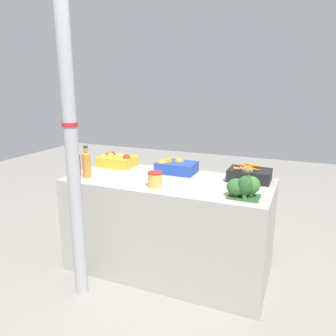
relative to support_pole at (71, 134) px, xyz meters
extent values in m
plane|color=gray|center=(0.50, 0.59, -1.28)|extent=(10.00, 10.00, 0.00)
cube|color=#B7B2A8|center=(0.50, 0.59, -0.86)|extent=(1.73, 0.77, 0.84)
cylinder|color=#B7BABF|center=(0.00, 0.00, 0.00)|extent=(0.10, 0.10, 2.56)
cylinder|color=red|center=(0.00, 0.00, 0.07)|extent=(0.11, 0.11, 0.03)
cube|color=gold|center=(-0.14, 0.83, -0.39)|extent=(0.34, 0.25, 0.10)
sphere|color=gold|center=(-0.27, 0.78, -0.35)|extent=(0.08, 0.08, 0.08)
sphere|color=red|center=(-0.02, 0.80, -0.34)|extent=(0.08, 0.08, 0.08)
sphere|color=gold|center=(-0.26, 0.75, -0.35)|extent=(0.06, 0.06, 0.06)
sphere|color=gold|center=(-0.22, 0.84, -0.34)|extent=(0.06, 0.06, 0.06)
sphere|color=gold|center=(-0.11, 0.84, -0.35)|extent=(0.07, 0.07, 0.07)
sphere|color=red|center=(-0.27, 0.87, -0.35)|extent=(0.07, 0.07, 0.07)
sphere|color=red|center=(-0.24, 0.90, -0.35)|extent=(0.08, 0.08, 0.08)
sphere|color=gold|center=(-0.13, 0.84, -0.34)|extent=(0.06, 0.06, 0.06)
cube|color=#2847B7|center=(0.49, 0.83, -0.39)|extent=(0.34, 0.25, 0.10)
sphere|color=orange|center=(0.40, 0.84, -0.34)|extent=(0.07, 0.07, 0.07)
sphere|color=orange|center=(0.39, 0.79, -0.35)|extent=(0.09, 0.09, 0.09)
sphere|color=orange|center=(0.39, 0.84, -0.35)|extent=(0.08, 0.08, 0.08)
sphere|color=orange|center=(0.37, 0.78, -0.35)|extent=(0.07, 0.07, 0.07)
sphere|color=orange|center=(0.37, 0.77, -0.35)|extent=(0.09, 0.09, 0.09)
sphere|color=orange|center=(0.50, 0.88, -0.35)|extent=(0.08, 0.08, 0.08)
cube|color=black|center=(1.14, 0.83, -0.39)|extent=(0.34, 0.25, 0.10)
cone|color=orange|center=(1.14, 0.76, -0.32)|extent=(0.12, 0.04, 0.03)
cone|color=orange|center=(1.20, 0.92, -0.33)|extent=(0.14, 0.04, 0.03)
cone|color=orange|center=(1.15, 0.93, -0.32)|extent=(0.15, 0.03, 0.03)
cone|color=orange|center=(1.17, 0.76, -0.32)|extent=(0.14, 0.06, 0.03)
cone|color=orange|center=(1.10, 0.76, -0.32)|extent=(0.16, 0.06, 0.03)
cone|color=orange|center=(1.17, 0.80, -0.33)|extent=(0.14, 0.04, 0.02)
cone|color=orange|center=(1.12, 0.84, -0.32)|extent=(0.14, 0.06, 0.03)
cube|color=#2D602D|center=(1.18, 0.39, -0.43)|extent=(0.22, 0.18, 0.01)
ellipsoid|color=#387033|center=(1.19, 0.43, -0.35)|extent=(0.12, 0.12, 0.14)
cylinder|color=#B2C693|center=(1.19, 0.43, -0.42)|extent=(0.03, 0.03, 0.02)
ellipsoid|color=#387033|center=(1.12, 0.38, -0.36)|extent=(0.14, 0.14, 0.12)
cylinder|color=#B2C693|center=(1.12, 0.38, -0.42)|extent=(0.03, 0.03, 0.02)
ellipsoid|color=#2D602D|center=(1.19, 0.35, -0.34)|extent=(0.11, 0.11, 0.14)
cylinder|color=#B2C693|center=(1.19, 0.35, -0.42)|extent=(0.03, 0.03, 0.02)
ellipsoid|color=#427F3D|center=(1.22, 0.41, -0.35)|extent=(0.12, 0.12, 0.13)
cylinder|color=#B2C693|center=(1.22, 0.41, -0.42)|extent=(0.03, 0.03, 0.02)
cylinder|color=#B2333D|center=(-0.28, 0.38, -0.34)|extent=(0.07, 0.07, 0.19)
cone|color=#B2333D|center=(-0.28, 0.38, -0.24)|extent=(0.07, 0.07, 0.02)
cylinder|color=#B2333D|center=(-0.28, 0.38, -0.20)|extent=(0.03, 0.03, 0.04)
cylinder|color=#2D2D33|center=(-0.28, 0.38, -0.18)|extent=(0.04, 0.04, 0.01)
cylinder|color=gold|center=(-0.17, 0.38, -0.33)|extent=(0.07, 0.07, 0.21)
cone|color=gold|center=(-0.17, 0.38, -0.22)|extent=(0.07, 0.07, 0.02)
cylinder|color=gold|center=(-0.17, 0.38, -0.19)|extent=(0.03, 0.03, 0.04)
cylinder|color=#2D2D33|center=(-0.17, 0.38, -0.17)|extent=(0.04, 0.04, 0.01)
cylinder|color=#DBBC56|center=(0.49, 0.37, -0.38)|extent=(0.11, 0.11, 0.11)
cylinder|color=red|center=(0.49, 0.37, -0.32)|extent=(0.12, 0.12, 0.01)
cube|color=#4C3D2D|center=(1.19, 0.39, -0.27)|extent=(0.02, 0.02, 0.01)
ellipsoid|color=#7A664C|center=(1.19, 0.39, -0.24)|extent=(0.08, 0.07, 0.04)
sphere|color=#897556|center=(1.22, 0.37, -0.23)|extent=(0.03, 0.03, 0.03)
cone|color=#4C3D28|center=(1.23, 0.36, -0.23)|extent=(0.02, 0.01, 0.01)
cube|color=#7A664C|center=(1.14, 0.43, -0.24)|extent=(0.04, 0.04, 0.01)
camera|label=1|loc=(1.54, -1.86, 0.35)|focal=35.00mm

